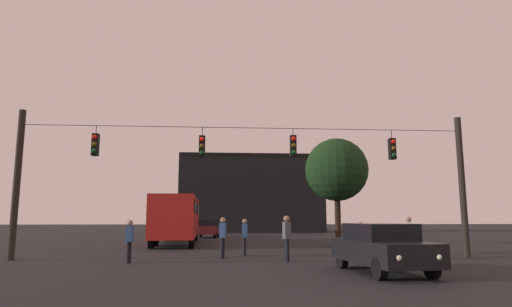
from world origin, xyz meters
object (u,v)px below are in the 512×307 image
at_px(city_bus, 178,215).
at_px(tree_left_silhouette, 337,170).
at_px(pedestrian_crossing_center, 129,239).
at_px(pedestrian_crossing_right, 287,235).
at_px(pedestrian_near_bus, 223,235).
at_px(pedestrian_trailing, 245,235).
at_px(pedestrian_crossing_left, 361,239).
at_px(car_far_left, 208,228).
at_px(car_near_right, 382,247).
at_px(pedestrian_far_side, 409,235).

distance_m(city_bus, tree_left_silhouette, 10.89).
distance_m(pedestrian_crossing_center, pedestrian_crossing_right, 6.08).
bearing_deg(pedestrian_near_bus, pedestrian_trailing, 53.44).
bearing_deg(pedestrian_crossing_right, pedestrian_crossing_left, 0.94).
xyz_separation_m(city_bus, pedestrian_near_bus, (3.06, -10.37, -0.89)).
height_order(pedestrian_crossing_right, tree_left_silhouette, tree_left_silhouette).
relative_size(pedestrian_crossing_left, pedestrian_crossing_center, 0.96).
distance_m(pedestrian_crossing_right, pedestrian_near_bus, 2.94).
relative_size(city_bus, pedestrian_trailing, 6.72).
xyz_separation_m(car_far_left, pedestrian_crossing_center, (-2.15, -20.74, 0.12)).
bearing_deg(pedestrian_near_bus, tree_left_silhouette, 49.87).
height_order(car_far_left, pedestrian_trailing, pedestrian_trailing).
bearing_deg(pedestrian_crossing_center, city_bus, 87.58).
height_order(pedestrian_crossing_left, pedestrian_crossing_center, pedestrian_crossing_center).
height_order(car_near_right, tree_left_silhouette, tree_left_silhouette).
xyz_separation_m(car_near_right, pedestrian_trailing, (-4.01, 6.46, 0.13)).
height_order(car_far_left, pedestrian_crossing_center, pedestrian_crossing_center).
bearing_deg(car_near_right, pedestrian_crossing_right, 124.52).
xyz_separation_m(pedestrian_near_bus, pedestrian_far_side, (7.78, -0.87, 0.02)).
bearing_deg(car_far_left, pedestrian_crossing_center, -95.92).
height_order(city_bus, pedestrian_crossing_right, city_bus).
relative_size(pedestrian_crossing_left, pedestrian_near_bus, 0.91).
bearing_deg(pedestrian_far_side, pedestrian_crossing_left, -165.24).
relative_size(car_near_right, pedestrian_trailing, 2.70).
distance_m(pedestrian_crossing_left, pedestrian_trailing, 5.31).
bearing_deg(pedestrian_near_bus, pedestrian_crossing_center, -156.56).
bearing_deg(city_bus, car_far_left, 79.43).
bearing_deg(car_near_right, car_far_left, 104.76).
height_order(pedestrian_far_side, tree_left_silhouette, tree_left_silhouette).
height_order(pedestrian_crossing_center, pedestrian_crossing_right, pedestrian_crossing_right).
relative_size(pedestrian_crossing_left, pedestrian_trailing, 0.94).
bearing_deg(car_near_right, pedestrian_far_side, 56.85).
bearing_deg(car_far_left, pedestrian_near_bus, -85.81).
bearing_deg(pedestrian_crossing_center, pedestrian_far_side, 3.39).
bearing_deg(city_bus, pedestrian_crossing_right, -64.87).
relative_size(car_far_left, pedestrian_crossing_right, 2.50).
height_order(pedestrian_near_bus, tree_left_silhouette, tree_left_silhouette).
bearing_deg(pedestrian_crossing_left, pedestrian_trailing, 148.07).
bearing_deg(city_bus, pedestrian_trailing, -65.85).
bearing_deg(pedestrian_crossing_left, pedestrian_far_side, 14.76).
distance_m(car_near_right, pedestrian_crossing_right, 4.38).
distance_m(car_near_right, pedestrian_crossing_center, 9.28).
bearing_deg(pedestrian_trailing, pedestrian_crossing_right, -61.87).
bearing_deg(city_bus, pedestrian_crossing_left, -54.14).
bearing_deg(tree_left_silhouette, car_far_left, 129.58).
bearing_deg(city_bus, car_near_right, -62.52).
bearing_deg(pedestrian_trailing, pedestrian_near_bus, -126.56).
xyz_separation_m(pedestrian_crossing_left, pedestrian_crossing_center, (-9.06, -0.07, 0.04)).
distance_m(car_near_right, pedestrian_near_bus, 7.16).
bearing_deg(pedestrian_near_bus, pedestrian_crossing_right, -31.10).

